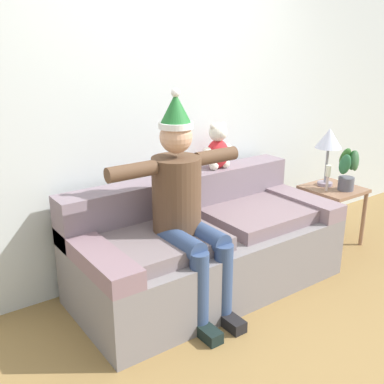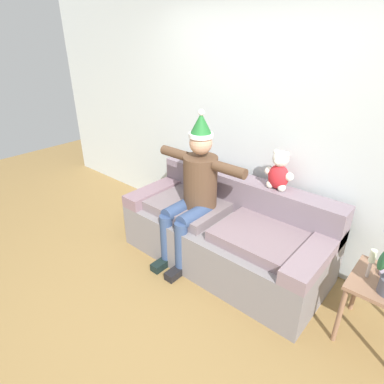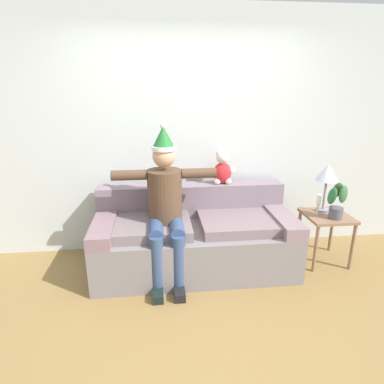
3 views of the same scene
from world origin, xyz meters
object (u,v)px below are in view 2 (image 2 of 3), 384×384
object	(u,v)px
person_seated	(194,188)
teddy_bear	(279,172)
candle_tall	(372,260)
couch	(226,232)
side_table	(383,293)

from	to	relation	value
person_seated	teddy_bear	world-z (taller)	person_seated
person_seated	candle_tall	xyz separation A→B (m)	(1.61, 0.08, -0.09)
couch	teddy_bear	size ratio (longest dim) A/B	5.39
couch	teddy_bear	world-z (taller)	teddy_bear
teddy_bear	candle_tall	xyz separation A→B (m)	(0.96, -0.37, -0.30)
couch	candle_tall	distance (m)	1.37
person_seated	candle_tall	distance (m)	1.62
couch	side_table	xyz separation A→B (m)	(1.44, -0.06, 0.12)
couch	candle_tall	size ratio (longest dim) A/B	8.67
couch	side_table	distance (m)	1.45
person_seated	teddy_bear	bearing A→B (deg)	35.09
teddy_bear	side_table	distance (m)	1.27
teddy_bear	side_table	world-z (taller)	teddy_bear
couch	candle_tall	world-z (taller)	couch
teddy_bear	candle_tall	bearing A→B (deg)	-21.24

